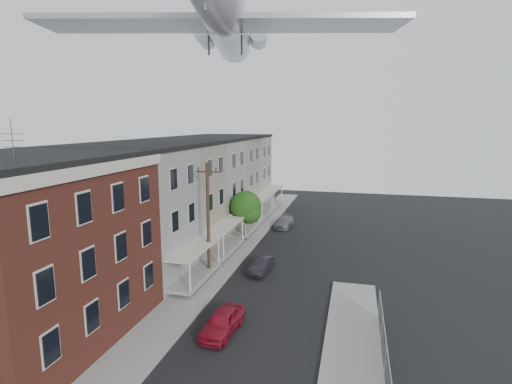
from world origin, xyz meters
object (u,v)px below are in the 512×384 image
at_px(car_mid, 262,265).
at_px(airplane, 224,15).
at_px(car_far, 284,222).
at_px(utility_pole, 208,219).
at_px(street_tree, 247,208).
at_px(car_near, 222,322).

relative_size(car_mid, airplane, 0.11).
distance_m(car_mid, car_far, 14.45).
distance_m(utility_pole, airplane, 16.27).
relative_size(street_tree, airplane, 0.17).
bearing_deg(street_tree, car_far, 66.64).
height_order(street_tree, car_near, street_tree).
xyz_separation_m(street_tree, car_near, (3.47, -17.83, -2.77)).
bearing_deg(street_tree, car_near, -78.98).
bearing_deg(airplane, street_tree, 88.31).
bearing_deg(car_far, street_tree, -108.35).
bearing_deg(airplane, car_far, 76.53).
xyz_separation_m(street_tree, car_mid, (3.47, -8.08, -2.86)).
bearing_deg(street_tree, car_mid, -66.74).
distance_m(street_tree, airplane, 17.94).
bearing_deg(utility_pole, car_far, 79.32).
relative_size(utility_pole, car_near, 2.26).
xyz_separation_m(utility_pole, car_near, (3.80, -7.90, -4.00)).
relative_size(utility_pole, car_far, 2.13).
distance_m(utility_pole, car_near, 9.64).
bearing_deg(car_far, utility_pole, -95.67).
bearing_deg(car_mid, utility_pole, -149.59).
bearing_deg(car_far, car_near, -83.25).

